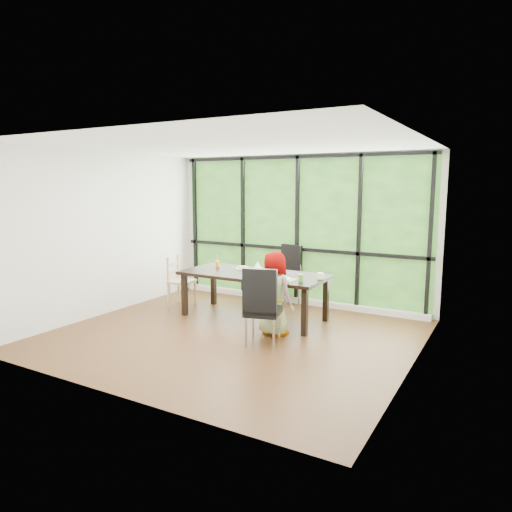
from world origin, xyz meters
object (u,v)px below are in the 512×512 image
Objects in this scene: dining_table at (254,296)px; chair_interior_leather at (263,305)px; plate_far at (242,268)px; tissue_box at (257,272)px; orange_cup at (218,264)px; white_mug at (320,276)px; chair_window_leather at (284,275)px; child_toddler at (272,285)px; plate_near at (283,279)px; green_cup at (301,278)px; chair_end_beech at (182,281)px; child_older at (276,294)px.

chair_interior_leather is at bearing -54.35° from dining_table.
plate_far is 1.62× the size of tissue_box.
tissue_box is at bearing -18.08° from orange_cup.
white_mug is (1.12, 0.08, 0.42)m from dining_table.
plate_far is (-0.40, -0.82, 0.22)m from chair_window_leather.
child_toddler reaches higher than plate_near.
plate_far is at bearing -100.34° from chair_window_leather.
chair_interior_leather is at bearing -56.00° from chair_window_leather.
green_cup is at bearing -115.58° from white_mug.
green_cup is at bearing -39.79° from chair_window_leather.
chair_end_beech is at bearing 178.75° from dining_table.
chair_end_beech is at bearing -2.29° from child_older.
chair_window_leather is at bearing -86.87° from chair_interior_leather.
chair_interior_leather is 10.21× the size of orange_cup.
dining_table is 0.63m from child_toddler.
plate_far is (-1.08, 1.25, 0.22)m from chair_interior_leather.
chair_end_beech is 9.74× the size of white_mug.
white_mug is (2.62, 0.05, 0.35)m from chair_end_beech.
child_toddler is at bearing 153.96° from white_mug.
chair_interior_leather is 11.68× the size of white_mug.
orange_cup is (-1.54, 1.17, 0.26)m from chair_interior_leather.
chair_interior_leather is 0.84m from plate_near.
white_mug is at bearing 31.67° from plate_near.
child_toddler is 7.44× the size of green_cup.
tissue_box reaches higher than dining_table.
chair_interior_leather is at bearing -106.37° from green_cup.
white_mug is (0.48, 0.30, 0.04)m from plate_near.
orange_cup is at bearing -12.80° from child_older.
child_toddler and tissue_box have the same top height.
chair_end_beech reaches higher than plate_near.
green_cup is (2.45, -0.30, 0.36)m from chair_end_beech.
tissue_box is at bearing 173.27° from plate_near.
dining_table is 0.57m from plate_far.
chair_interior_leather is at bearing -124.92° from chair_end_beech.
child_older is (-0.03, 0.43, 0.07)m from chair_interior_leather.
dining_table is 1.50m from chair_end_beech.
orange_cup is (-0.81, -0.47, 0.37)m from child_toddler.
tissue_box is (-0.79, 0.11, 0.00)m from green_cup.
white_mug is (1.12, -0.55, 0.36)m from child_toddler.
child_older is 13.19× the size of white_mug.
chair_window_leather is 4.57× the size of plate_near.
dining_table is at bearing -100.99° from chair_end_beech.
plate_near is (0.59, -1.26, 0.22)m from chair_window_leather.
child_toddler reaches higher than green_cup.
chair_interior_leather is at bearing -49.01° from plate_far.
green_cup is (0.90, -1.31, 0.27)m from chair_window_leather.
plate_far is at bearing -151.70° from child_toddler.
child_toddler is 1.29m from white_mug.
plate_near is at bearing -24.19° from plate_far.
green_cup is at bearing -63.26° from child_toddler.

